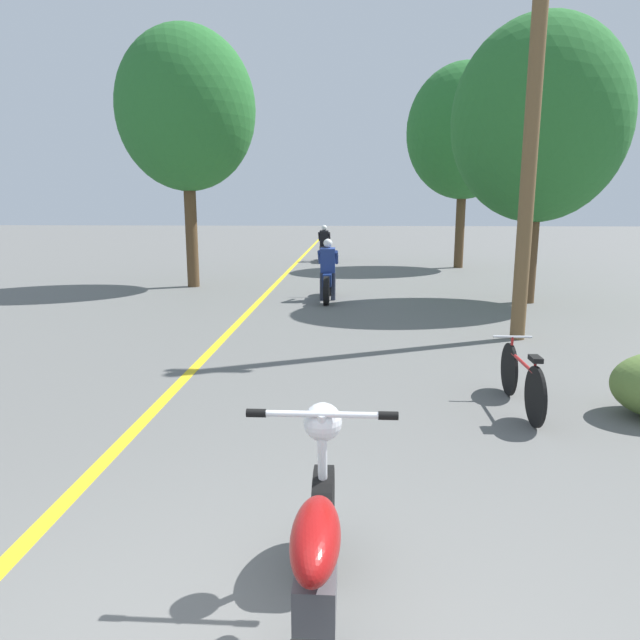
# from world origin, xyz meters

# --- Properties ---
(lane_stripe_center) EXTENTS (0.14, 48.00, 0.01)m
(lane_stripe_center) POSITION_xyz_m (-1.70, 12.50, 0.00)
(lane_stripe_center) COLOR yellow
(lane_stripe_center) RESTS_ON ground
(utility_pole) EXTENTS (1.10, 0.24, 7.22)m
(utility_pole) POSITION_xyz_m (3.23, 7.54, 3.70)
(utility_pole) COLOR brown
(utility_pole) RESTS_ON ground
(roadside_tree_right_near) EXTENTS (3.79, 3.41, 6.17)m
(roadside_tree_right_near) POSITION_xyz_m (4.47, 11.24, 3.98)
(roadside_tree_right_near) COLOR #513A23
(roadside_tree_right_near) RESTS_ON ground
(roadside_tree_right_far) EXTENTS (3.95, 3.56, 6.94)m
(roadside_tree_right_far) POSITION_xyz_m (4.25, 18.70, 4.65)
(roadside_tree_right_far) COLOR #513A23
(roadside_tree_right_far) RESTS_ON ground
(roadside_tree_left) EXTENTS (3.61, 3.25, 6.71)m
(roadside_tree_left) POSITION_xyz_m (-3.89, 13.39, 4.61)
(roadside_tree_left) COLOR #513A23
(roadside_tree_left) RESTS_ON ground
(motorcycle_foreground) EXTENTS (0.84, 2.12, 1.09)m
(motorcycle_foreground) POSITION_xyz_m (0.29, 0.55, 0.46)
(motorcycle_foreground) COLOR black
(motorcycle_foreground) RESTS_ON ground
(motorcycle_rider_lead) EXTENTS (0.50, 2.06, 1.43)m
(motorcycle_rider_lead) POSITION_xyz_m (-0.11, 11.37, 0.54)
(motorcycle_rider_lead) COLOR black
(motorcycle_rider_lead) RESTS_ON ground
(motorcycle_rider_far) EXTENTS (0.50, 1.96, 1.43)m
(motorcycle_rider_far) POSITION_xyz_m (-0.66, 20.72, 0.53)
(motorcycle_rider_far) COLOR black
(motorcycle_rider_far) RESTS_ON ground
(bicycle_parked) EXTENTS (0.44, 1.60, 0.73)m
(bicycle_parked) POSITION_xyz_m (2.31, 4.12, 0.34)
(bicycle_parked) COLOR black
(bicycle_parked) RESTS_ON ground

